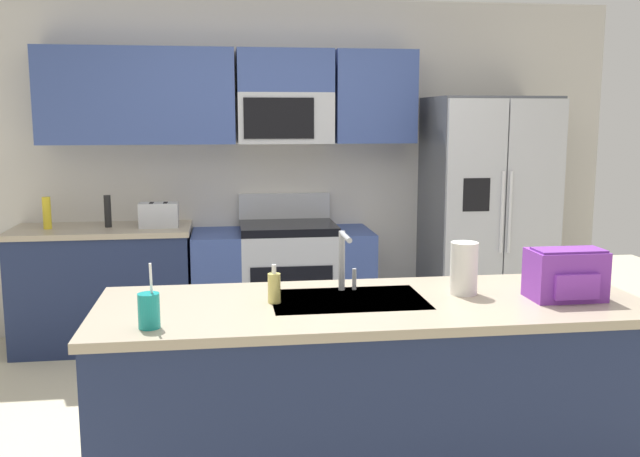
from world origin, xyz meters
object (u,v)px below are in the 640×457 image
(refrigerator, at_px, (486,217))
(bottle_yellow, at_px, (47,213))
(range_oven, at_px, (283,282))
(drink_cup_teal, at_px, (149,310))
(backpack, at_px, (566,273))
(pepper_mill, at_px, (108,211))
(paper_towel_roll, at_px, (464,268))
(toaster, at_px, (159,215))
(soap_dispenser, at_px, (274,287))
(sink_faucet, at_px, (344,256))

(refrigerator, relative_size, bottle_yellow, 7.98)
(range_oven, xyz_separation_m, drink_cup_teal, (-0.73, -2.58, 0.53))
(refrigerator, height_order, backpack, refrigerator)
(pepper_mill, xyz_separation_m, paper_towel_roll, (1.92, -2.24, 0.00))
(toaster, bearing_deg, paper_towel_roll, -54.66)
(refrigerator, xyz_separation_m, pepper_mill, (-2.87, 0.07, 0.09))
(backpack, bearing_deg, soap_dispenser, 174.89)
(range_oven, bearing_deg, pepper_mill, -179.89)
(toaster, distance_m, drink_cup_teal, 2.53)
(pepper_mill, bearing_deg, drink_cup_teal, -77.97)
(refrigerator, distance_m, pepper_mill, 2.87)
(sink_faucet, bearing_deg, soap_dispenser, -155.08)
(paper_towel_roll, distance_m, backpack, 0.44)
(soap_dispenser, relative_size, backpack, 0.53)
(toaster, height_order, backpack, backpack)
(sink_faucet, xyz_separation_m, backpack, (0.95, -0.27, -0.05))
(pepper_mill, bearing_deg, backpack, -45.59)
(refrigerator, xyz_separation_m, sink_faucet, (-1.48, -2.05, 0.14))
(soap_dispenser, bearing_deg, drink_cup_teal, -148.84)
(paper_towel_roll, bearing_deg, toaster, 125.34)
(pepper_mill, height_order, soap_dispenser, pepper_mill)
(range_oven, relative_size, soap_dispenser, 8.00)
(toaster, relative_size, backpack, 0.88)
(refrigerator, xyz_separation_m, bottle_yellow, (-3.29, 0.05, 0.09))
(pepper_mill, bearing_deg, sink_faucet, -56.76)
(refrigerator, relative_size, sink_faucet, 6.56)
(toaster, height_order, sink_faucet, sink_faucet)
(toaster, xyz_separation_m, sink_faucet, (1.02, -2.07, 0.08))
(range_oven, bearing_deg, drink_cup_teal, -105.87)
(drink_cup_teal, bearing_deg, paper_towel_roll, 13.87)
(drink_cup_teal, bearing_deg, sink_faucet, 28.75)
(range_oven, height_order, soap_dispenser, range_oven)
(paper_towel_roll, relative_size, backpack, 0.75)
(bottle_yellow, bearing_deg, soap_dispenser, -56.80)
(range_oven, bearing_deg, refrigerator, -2.60)
(bottle_yellow, relative_size, sink_faucet, 0.82)
(range_oven, relative_size, pepper_mill, 5.78)
(drink_cup_teal, distance_m, soap_dispenser, 0.59)
(sink_faucet, height_order, drink_cup_teal, sink_faucet)
(refrigerator, bearing_deg, paper_towel_roll, -113.61)
(toaster, xyz_separation_m, soap_dispenser, (0.68, -2.22, -0.02))
(soap_dispenser, bearing_deg, paper_towel_roll, 2.30)
(range_oven, height_order, refrigerator, refrigerator)
(refrigerator, relative_size, toaster, 6.61)
(toaster, relative_size, pepper_mill, 1.19)
(sink_faucet, bearing_deg, backpack, -15.90)
(range_oven, relative_size, backpack, 4.25)
(pepper_mill, relative_size, bottle_yellow, 1.01)
(soap_dispenser, bearing_deg, refrigerator, 50.48)
(bottle_yellow, height_order, drink_cup_teal, drink_cup_teal)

